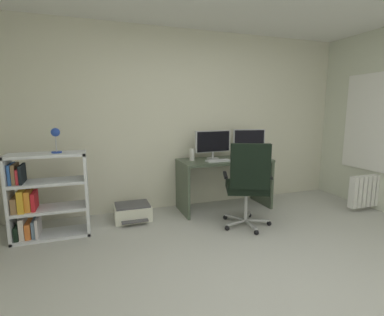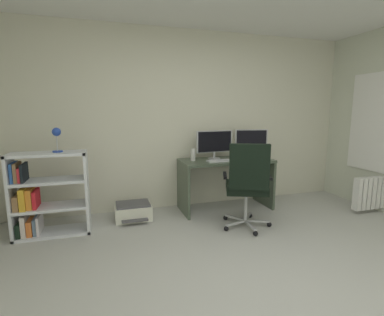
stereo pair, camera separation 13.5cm
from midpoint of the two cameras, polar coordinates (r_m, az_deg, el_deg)
name	(u,v)px [view 2 (the right image)]	position (r m, az deg, el deg)	size (l,w,h in m)	color
ground_plane	(266,295)	(2.61, 16.18, -24.75)	(5.19, 4.59, 0.02)	#B8B9B1
wall_back	(186,121)	(4.31, -0.39, 7.48)	(5.19, 0.10, 2.59)	beige
desk	(226,173)	(4.22, 7.65, -3.05)	(1.32, 0.60, 0.74)	#455240
monitor_main	(214,142)	(4.18, 5.41, 3.10)	(0.57, 0.18, 0.42)	#B2B5B7
monitor_secondary	(251,141)	(4.45, 12.57, 3.40)	(0.49, 0.18, 0.42)	#B2B5B7
keyboard	(219,161)	(4.00, 6.38, -0.57)	(0.34, 0.13, 0.02)	silver
computer_mouse	(237,159)	(4.14, 9.88, -0.19)	(0.06, 0.10, 0.03)	black
desktop_speaker	(193,155)	(4.04, 1.14, 0.68)	(0.07, 0.07, 0.17)	silver
office_chair	(247,182)	(3.51, 12.07, -4.71)	(0.65, 0.66, 1.08)	#B7BABC
bookshelf	(43,197)	(3.72, -26.72, -6.99)	(0.83, 0.35, 0.97)	silver
desk_lamp	(57,136)	(3.56, -24.42, 4.08)	(0.11, 0.11, 0.28)	#2444AF
printer	(133,211)	(3.97, -10.69, -10.39)	(0.47, 0.45, 0.22)	silver
radiator	(376,192)	(4.91, 33.49, -5.74)	(0.74, 0.10, 0.46)	white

